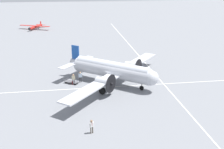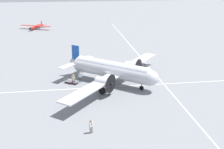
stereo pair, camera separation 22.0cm
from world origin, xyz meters
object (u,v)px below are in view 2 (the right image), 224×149
at_px(airliner_main, 114,70).
at_px(crew_foreground, 91,125).
at_px(light_aircraft_distant, 36,27).
at_px(suitcase_near_door, 72,83).
at_px(passenger_boarding, 80,76).
at_px(ramp_agent, 73,78).
at_px(baggage_cart, 72,82).

xyz_separation_m(airliner_main, crew_foreground, (14.85, -4.94, -1.40)).
xyz_separation_m(crew_foreground, light_aircraft_distant, (-67.01, -13.38, -0.21)).
height_order(crew_foreground, suitcase_near_door, crew_foreground).
distance_m(suitcase_near_door, light_aircraft_distant, 52.50).
distance_m(passenger_boarding, suitcase_near_door, 1.78).
xyz_separation_m(airliner_main, ramp_agent, (-0.80, -6.70, -1.34)).
relative_size(airliner_main, suitcase_near_door, 42.22).
xyz_separation_m(passenger_boarding, ramp_agent, (0.85, -1.16, -0.03)).
bearing_deg(airliner_main, suitcase_near_door, -148.19).
height_order(airliner_main, passenger_boarding, airliner_main).
height_order(passenger_boarding, ramp_agent, passenger_boarding).
height_order(baggage_cart, light_aircraft_distant, light_aircraft_distant).
bearing_deg(light_aircraft_distant, ramp_agent, 37.20).
xyz_separation_m(suitcase_near_door, baggage_cart, (-0.41, -0.14, 0.03)).
relative_size(ramp_agent, suitcase_near_door, 3.44).
xyz_separation_m(ramp_agent, baggage_cart, (-0.53, -0.35, -0.84)).
bearing_deg(ramp_agent, suitcase_near_door, 174.11).
xyz_separation_m(ramp_agent, suitcase_near_door, (-0.12, -0.21, -0.87)).
height_order(airliner_main, light_aircraft_distant, airliner_main).
distance_m(suitcase_near_door, baggage_cart, 0.43).
bearing_deg(crew_foreground, suitcase_near_door, -110.33).
bearing_deg(suitcase_near_door, ramp_agent, 58.67).
relative_size(crew_foreground, light_aircraft_distant, 0.17).
distance_m(baggage_cart, light_aircraft_distant, 52.07).
height_order(passenger_boarding, suitcase_near_door, passenger_boarding).
bearing_deg(ramp_agent, light_aircraft_distant, 128.19).
relative_size(airliner_main, crew_foreground, 12.91).
height_order(crew_foreground, passenger_boarding, passenger_boarding).
height_order(ramp_agent, baggage_cart, ramp_agent).
bearing_deg(passenger_boarding, baggage_cart, -172.60).
bearing_deg(baggage_cart, light_aircraft_distant, 134.37).
bearing_deg(passenger_boarding, suitcase_near_door, -156.50).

